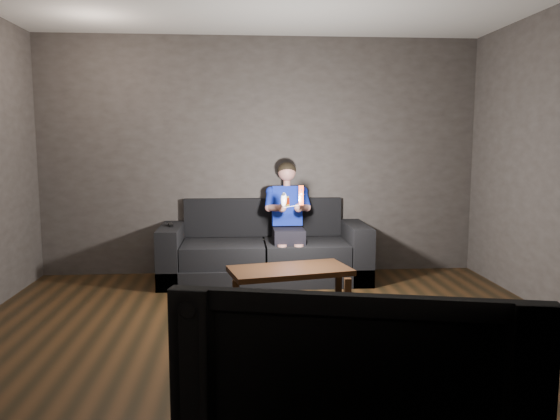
{
  "coord_description": "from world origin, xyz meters",
  "views": [
    {
      "loc": [
        -0.25,
        -3.79,
        1.53
      ],
      "look_at": [
        0.15,
        1.55,
        0.85
      ],
      "focal_mm": 35.0,
      "sensor_mm": 36.0,
      "label": 1
    }
  ],
  "objects": [
    {
      "name": "sofa",
      "position": [
        0.02,
        2.18,
        0.29
      ],
      "size": [
        2.26,
        0.98,
        0.87
      ],
      "color": "black",
      "rests_on": "floor"
    },
    {
      "name": "tv",
      "position": [
        0.08,
        -2.27,
        0.81
      ],
      "size": [
        1.05,
        0.37,
        0.6
      ],
      "primitive_type": "imported",
      "rotation": [
        0.0,
        0.0,
        -0.23
      ],
      "color": "black",
      "rests_on": "media_console"
    },
    {
      "name": "front_wall",
      "position": [
        0.0,
        -2.5,
        1.35
      ],
      "size": [
        5.0,
        0.04,
        2.7
      ],
      "primitive_type": "cube",
      "color": "#37312F",
      "rests_on": "ground"
    },
    {
      "name": "coffee_table",
      "position": [
        0.2,
        1.01,
        0.34
      ],
      "size": [
        1.16,
        0.75,
        0.39
      ],
      "color": "black",
      "rests_on": "floor"
    },
    {
      "name": "nunchuk_white",
      "position": [
        0.2,
        1.66,
        0.94
      ],
      "size": [
        0.08,
        0.1,
        0.16
      ],
      "color": "white",
      "rests_on": "child"
    },
    {
      "name": "back_wall",
      "position": [
        0.0,
        2.5,
        1.35
      ],
      "size": [
        5.0,
        0.04,
        2.7
      ],
      "primitive_type": "cube",
      "color": "#37312F",
      "rests_on": "ground"
    },
    {
      "name": "wii_remote_red",
      "position": [
        0.37,
        1.66,
        0.98
      ],
      "size": [
        0.05,
        0.08,
        0.2
      ],
      "color": "#F03D11",
      "rests_on": "child"
    },
    {
      "name": "wii_remote_black",
      "position": [
        -1.0,
        2.1,
        0.63
      ],
      "size": [
        0.08,
        0.16,
        0.03
      ],
      "color": "black",
      "rests_on": "sofa"
    },
    {
      "name": "child",
      "position": [
        0.28,
        2.13,
        0.76
      ],
      "size": [
        0.49,
        0.61,
        1.22
      ],
      "color": "black",
      "rests_on": "sofa"
    },
    {
      "name": "floor",
      "position": [
        0.0,
        0.0,
        0.0
      ],
      "size": [
        5.0,
        5.0,
        0.0
      ],
      "primitive_type": "plane",
      "color": "black",
      "rests_on": "ground"
    }
  ]
}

